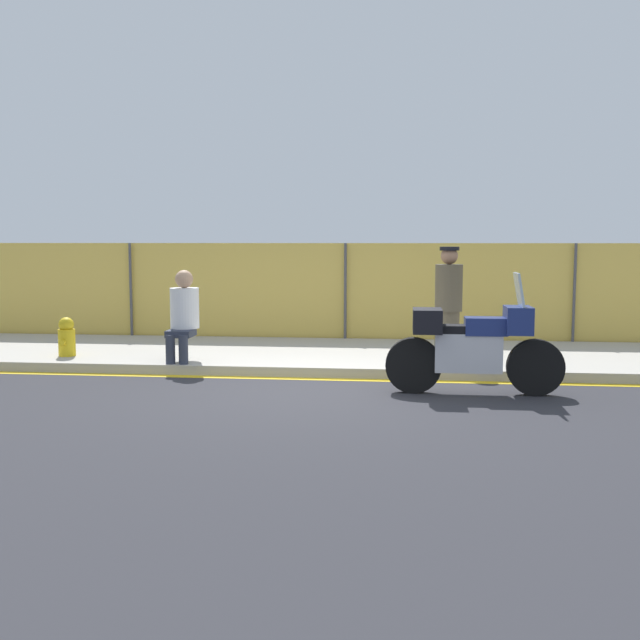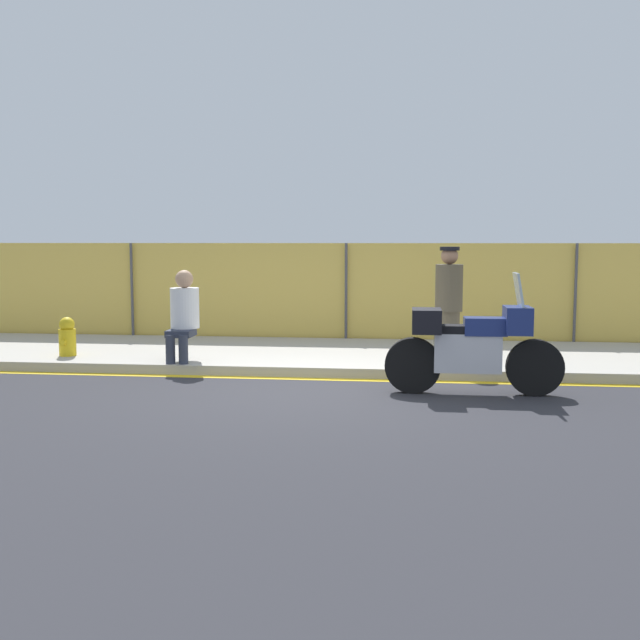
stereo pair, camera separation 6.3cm
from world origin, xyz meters
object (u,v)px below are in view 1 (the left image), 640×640
(officer_standing, at_px, (449,301))
(fire_hydrant, at_px, (67,337))
(person_seated_on_curb, at_px, (183,311))
(motorcycle, at_px, (473,345))

(officer_standing, bearing_deg, fire_hydrant, -174.89)
(officer_standing, distance_m, person_seated_on_curb, 4.00)
(motorcycle, bearing_deg, officer_standing, 94.87)
(motorcycle, relative_size, fire_hydrant, 3.67)
(motorcycle, relative_size, officer_standing, 1.31)
(person_seated_on_curb, distance_m, fire_hydrant, 1.98)
(person_seated_on_curb, height_order, fire_hydrant, person_seated_on_curb)
(fire_hydrant, bearing_deg, motorcycle, -14.30)
(officer_standing, height_order, person_seated_on_curb, officer_standing)
(motorcycle, bearing_deg, person_seated_on_curb, 161.65)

